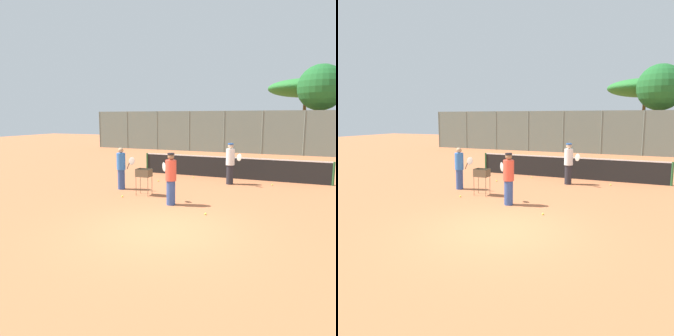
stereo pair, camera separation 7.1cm
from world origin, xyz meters
TOP-DOWN VIEW (x-y plane):
  - ground_plane at (0.00, 0.00)m, footprint 80.00×80.00m
  - tennis_net at (0.00, 8.22)m, footprint 9.29×0.10m
  - back_fence at (-0.00, 19.93)m, footprint 31.68×0.08m
  - tree_1 at (4.20, 21.85)m, footprint 3.68×3.68m
  - tree_2 at (3.00, 25.62)m, footprint 6.73×6.73m
  - player_white_outfit at (-3.66, 3.97)m, footprint 0.92×0.37m
  - player_red_cap at (0.31, 6.78)m, footprint 0.82×0.64m
  - player_yellow_shirt at (-0.80, 2.49)m, footprint 0.76×0.69m
  - ball_cart at (-2.29, 3.37)m, footprint 0.56×0.41m
  - tennis_ball_0 at (0.66, 1.80)m, footprint 0.07×0.07m
  - tennis_ball_1 at (-2.90, 2.74)m, footprint 0.07×0.07m
  - tennis_ball_2 at (-2.93, 6.07)m, footprint 0.07×0.07m
  - tennis_ball_3 at (-1.69, 7.56)m, footprint 0.07×0.07m
  - tennis_ball_4 at (2.12, 7.25)m, footprint 0.07×0.07m

SIDE VIEW (x-z plane):
  - ground_plane at x=0.00m, z-range 0.00..0.00m
  - tennis_ball_0 at x=0.66m, z-range 0.00..0.07m
  - tennis_ball_1 at x=-2.90m, z-range 0.00..0.07m
  - tennis_ball_2 at x=-2.93m, z-range 0.00..0.07m
  - tennis_ball_3 at x=-1.69m, z-range 0.00..0.07m
  - tennis_ball_4 at x=2.12m, z-range 0.00..0.07m
  - tennis_net at x=0.00m, z-range 0.02..1.09m
  - ball_cart at x=-2.29m, z-range 0.28..1.31m
  - player_white_outfit at x=-3.66m, z-range 0.02..1.78m
  - player_yellow_shirt at x=-0.80m, z-range 0.03..1.84m
  - player_red_cap at x=0.31m, z-range 0.03..1.89m
  - back_fence at x=0.00m, z-range 0.00..3.53m
  - tree_1 at x=4.20m, z-range 1.73..8.94m
  - tree_2 at x=3.00m, z-range 2.39..8.87m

